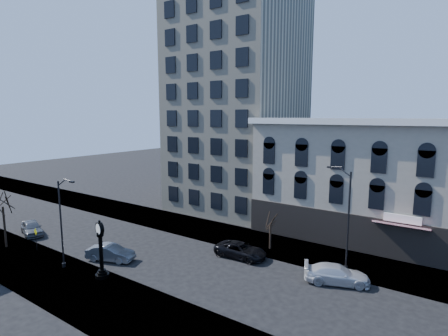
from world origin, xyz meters
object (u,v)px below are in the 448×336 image
Objects in this scene: street_clock at (101,252)px; street_lamp_near at (63,200)px; car_near_a at (32,228)px; warning_sign at (36,235)px; car_near_b at (111,253)px.

street_lamp_near is at bearing -156.77° from street_clock.
street_lamp_near is 1.78× the size of car_near_a.
street_clock is 2.16× the size of warning_sign.
car_near_a is at bearing 71.50° from car_near_b.
warning_sign is 0.49× the size of car_near_a.
street_lamp_near reaches higher than car_near_a.
street_clock is 1.06× the size of car_near_a.
warning_sign is (-6.16, 0.63, -4.40)m from street_lamp_near.
car_near_a is at bearing -174.62° from street_clock.
car_near_a is (-15.08, 2.18, -1.48)m from street_clock.
warning_sign is 5.72m from car_near_a.
street_clock reaches higher than car_near_a.
car_near_b is at bearing 145.74° from street_clock.
car_near_a is 12.70m from car_near_b.
street_lamp_near is 3.62× the size of warning_sign.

